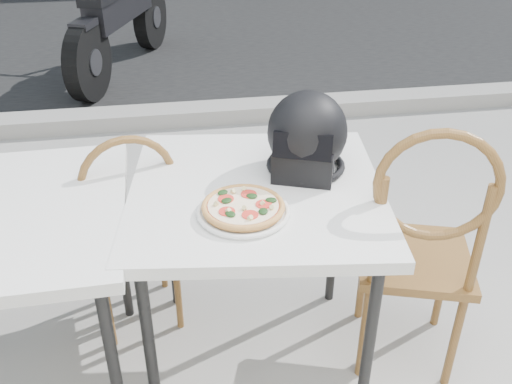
{
  "coord_description": "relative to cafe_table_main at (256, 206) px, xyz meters",
  "views": [
    {
      "loc": [
        -0.59,
        -1.23,
        1.86
      ],
      "look_at": [
        -0.33,
        0.36,
        0.89
      ],
      "focal_mm": 40.0,
      "sensor_mm": 36.0,
      "label": 1
    }
  ],
  "objects": [
    {
      "name": "street_asphalt",
      "position": [
        0.31,
        6.53,
        -0.76
      ],
      "size": [
        30.0,
        8.0,
        0.0
      ],
      "primitive_type": "cube",
      "color": "black",
      "rests_on": "ground"
    },
    {
      "name": "curb",
      "position": [
        0.31,
        2.53,
        -0.71
      ],
      "size": [
        30.0,
        0.25,
        0.12
      ],
      "primitive_type": "cube",
      "color": "gray",
      "rests_on": "ground"
    },
    {
      "name": "cafe_table_main",
      "position": [
        0.0,
        0.0,
        0.0
      ],
      "size": [
        0.99,
        0.99,
        0.84
      ],
      "rotation": [
        0.0,
        0.0,
        -0.13
      ],
      "color": "silver",
      "rests_on": "ground"
    },
    {
      "name": "plate",
      "position": [
        -0.07,
        -0.16,
        0.09
      ],
      "size": [
        0.39,
        0.39,
        0.02
      ],
      "rotation": [
        0.0,
        0.0,
        -0.33
      ],
      "color": "white",
      "rests_on": "cafe_table_main"
    },
    {
      "name": "pizza",
      "position": [
        -0.07,
        -0.16,
        0.11
      ],
      "size": [
        0.35,
        0.35,
        0.03
      ],
      "rotation": [
        0.0,
        0.0,
        -0.33
      ],
      "color": "tan",
      "rests_on": "plate"
    },
    {
      "name": "helmet",
      "position": [
        0.2,
        0.1,
        0.21
      ],
      "size": [
        0.38,
        0.39,
        0.3
      ],
      "rotation": [
        0.0,
        0.0,
        -0.36
      ],
      "color": "black",
      "rests_on": "cafe_table_main"
    },
    {
      "name": "cafe_chair_main",
      "position": [
        0.6,
        -0.12,
        -0.14
      ],
      "size": [
        0.54,
        0.54,
        1.12
      ],
      "rotation": [
        0.0,
        0.0,
        2.84
      ],
      "color": "brown",
      "rests_on": "ground"
    },
    {
      "name": "cafe_chair_side",
      "position": [
        -0.47,
        0.29,
        -0.22
      ],
      "size": [
        0.45,
        0.45,
        0.98
      ],
      "rotation": [
        0.0,
        0.0,
        3.36
      ],
      "color": "brown",
      "rests_on": "ground"
    },
    {
      "name": "motorcycle",
      "position": [
        -0.66,
        3.87,
        -0.28
      ],
      "size": [
        0.9,
        2.13,
        1.1
      ],
      "rotation": [
        0.0,
        0.0,
        -0.34
      ],
      "color": "black",
      "rests_on": "street_asphalt"
    }
  ]
}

